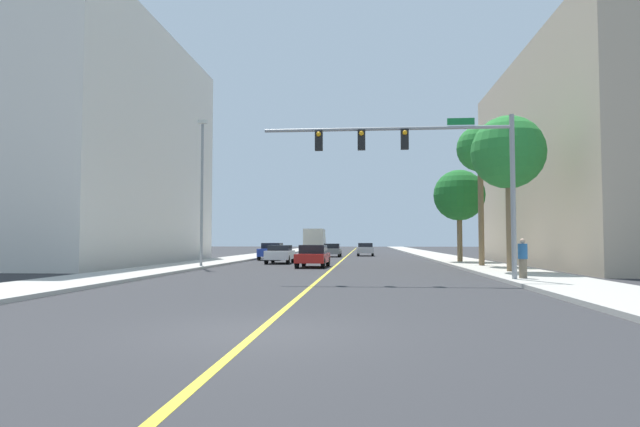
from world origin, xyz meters
TOP-DOWN VIEW (x-y plane):
  - ground at (0.00, 42.00)m, footprint 192.00×192.00m
  - sidewalk_left at (-9.41, 42.00)m, footprint 3.75×168.00m
  - sidewalk_right at (9.41, 42.00)m, footprint 3.75×168.00m
  - lane_marking_center at (0.00, 42.00)m, footprint 0.16×144.00m
  - building_left_near at (-17.80, 28.09)m, footprint 10.45×23.54m
  - building_right_near at (17.69, 27.76)m, footprint 10.22×25.65m
  - traffic_signal_mast at (4.55, 12.18)m, footprint 10.25×0.36m
  - street_lamp at (-8.04, 22.18)m, footprint 0.56×0.28m
  - palm_near at (9.24, 17.72)m, footprint 3.70×3.70m
  - palm_mid at (9.18, 23.97)m, footprint 2.89×2.89m
  - palm_far at (8.94, 30.22)m, footprint 3.77×3.77m
  - car_gray at (-1.42, 45.37)m, footprint 1.80×3.96m
  - car_red at (-1.30, 23.78)m, footprint 1.95×3.98m
  - car_silver at (2.02, 49.15)m, footprint 1.80×4.24m
  - car_blue at (-6.22, 36.72)m, footprint 1.92×4.61m
  - car_white at (-4.28, 29.21)m, footprint 1.84×4.17m
  - delivery_truck at (-4.31, 57.22)m, footprint 2.67×8.67m
  - pedestrian at (8.41, 12.66)m, footprint 0.38×0.38m

SIDE VIEW (x-z plane):
  - ground at x=0.00m, z-range 0.00..0.00m
  - lane_marking_center at x=0.00m, z-range 0.00..0.01m
  - sidewalk_left at x=-9.41m, z-range 0.00..0.15m
  - sidewalk_right at x=9.41m, z-range 0.00..0.15m
  - car_gray at x=-1.42m, z-range 0.04..1.41m
  - car_white at x=-4.28m, z-range 0.05..1.39m
  - car_red at x=-1.30m, z-range 0.02..1.43m
  - car_silver at x=2.02m, z-range 0.04..1.46m
  - car_blue at x=-6.22m, z-range 0.03..1.50m
  - pedestrian at x=8.41m, z-range 0.14..1.77m
  - delivery_truck at x=-4.31m, z-range 0.10..3.21m
  - palm_far at x=8.94m, z-range 1.62..8.40m
  - street_lamp at x=-8.04m, z-range 0.58..9.58m
  - traffic_signal_mast at x=4.55m, z-range 1.77..8.43m
  - palm_near at x=9.24m, z-range 2.19..10.06m
  - building_right_near at x=17.69m, z-range 0.00..14.47m
  - palm_mid at x=9.18m, z-range 2.95..11.69m
  - building_left_near at x=-17.80m, z-range 0.00..17.21m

